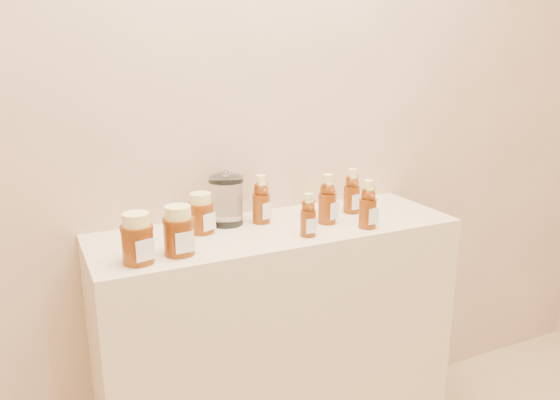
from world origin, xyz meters
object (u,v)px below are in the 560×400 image
bear_bottle_back_left (261,196)px  glass_canister (226,198)px  display_table (277,349)px  bear_bottle_front_left (308,212)px  honey_jar_left (137,238)px

bear_bottle_back_left → glass_canister: size_ratio=1.03×
display_table → bear_bottle_back_left: (-0.03, 0.07, 0.54)m
bear_bottle_front_left → honey_jar_left: bear_bottle_front_left is taller
display_table → honey_jar_left: size_ratio=8.53×
display_table → glass_canister: 0.57m
honey_jar_left → display_table: bearing=-1.1°
bear_bottle_back_left → glass_canister: bearing=143.8°
display_table → bear_bottle_front_left: (0.05, -0.12, 0.53)m
bear_bottle_back_left → glass_canister: 0.11m
bear_bottle_back_left → honey_jar_left: 0.48m
glass_canister → display_table: bearing=-36.7°
bear_bottle_front_left → glass_canister: bearing=135.0°
display_table → bear_bottle_front_left: bear_bottle_front_left is taller
bear_bottle_back_left → glass_canister: bear_bottle_back_left is taller
display_table → bear_bottle_front_left: size_ratio=7.81×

